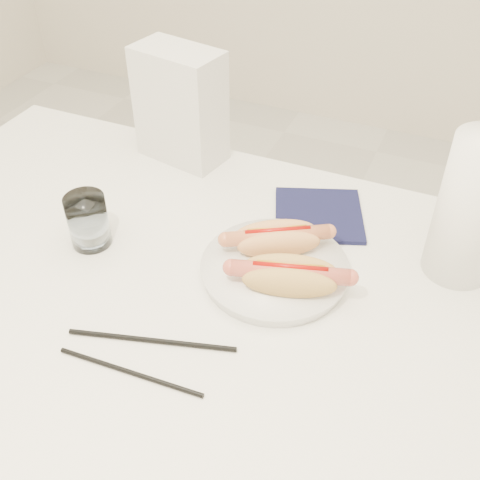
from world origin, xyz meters
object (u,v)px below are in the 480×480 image
at_px(plate, 275,271).
at_px(paper_towel_roll, 473,210).
at_px(hotdog_left, 277,239).
at_px(napkin_box, 180,106).
at_px(table, 184,315).
at_px(water_glass, 88,221).
at_px(hotdog_right, 290,276).

distance_m(plate, paper_towel_roll, 0.31).
xyz_separation_m(hotdog_left, paper_towel_roll, (0.27, 0.09, 0.08)).
distance_m(plate, napkin_box, 0.40).
relative_size(plate, paper_towel_roll, 0.95).
relative_size(table, paper_towel_roll, 5.15).
xyz_separation_m(water_glass, napkin_box, (0.01, 0.30, 0.07)).
xyz_separation_m(water_glass, paper_towel_roll, (0.56, 0.17, 0.07)).
xyz_separation_m(plate, napkin_box, (-0.29, 0.26, 0.10)).
height_order(hotdog_right, water_glass, water_glass).
bearing_deg(hotdog_left, plate, -104.01).
relative_size(plate, hotdog_left, 1.44).
distance_m(hotdog_right, napkin_box, 0.45).
bearing_deg(napkin_box, table, -51.37).
distance_m(hotdog_left, paper_towel_roll, 0.29).
bearing_deg(napkin_box, plate, -29.71).
bearing_deg(hotdog_left, table, -161.22).
xyz_separation_m(plate, hotdog_right, (0.04, -0.03, 0.03)).
bearing_deg(napkin_box, paper_towel_roll, -1.85).
bearing_deg(water_glass, napkin_box, 87.67).
relative_size(hotdog_right, paper_towel_roll, 0.74).
distance_m(hotdog_right, water_glass, 0.34).
xyz_separation_m(hotdog_left, water_glass, (-0.30, -0.09, 0.01)).
distance_m(water_glass, napkin_box, 0.31).
distance_m(hotdog_left, water_glass, 0.31).
bearing_deg(hotdog_left, paper_towel_roll, -12.13).
bearing_deg(hotdog_right, paper_towel_roll, 19.99).
bearing_deg(napkin_box, hotdog_right, -30.02).
distance_m(napkin_box, paper_towel_roll, 0.57).
xyz_separation_m(hotdog_left, napkin_box, (-0.28, 0.22, 0.07)).
height_order(hotdog_left, napkin_box, napkin_box).
bearing_deg(water_glass, hotdog_right, 2.11).
bearing_deg(hotdog_right, hotdog_left, 106.33).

